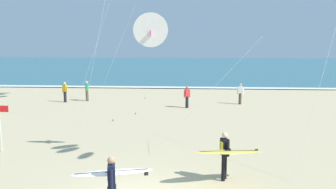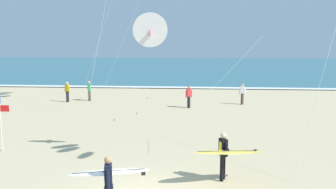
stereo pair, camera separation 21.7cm
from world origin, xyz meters
TOP-DOWN VIEW (x-y plane):
  - ocean_water at (0.00, 55.77)m, footprint 160.00×60.00m
  - shoreline_foam at (0.00, 26.07)m, footprint 160.00×1.22m
  - surfer_lead at (-0.74, -0.70)m, footprint 2.38×1.10m
  - surfer_trailing at (2.68, 1.82)m, footprint 2.48×1.39m
  - kite_delta_ivory_far at (-0.20, 4.47)m, footprint 5.33×1.10m
  - bystander_red_top at (1.11, 15.45)m, footprint 0.45×0.31m
  - bystander_white_top at (5.10, 17.20)m, footprint 0.50×0.22m
  - bystander_yellow_top at (-8.45, 17.20)m, footprint 0.47×0.28m
  - bystander_green_top at (-6.89, 17.87)m, footprint 0.22×0.50m
  - lifeguard_flag at (-6.78, 4.61)m, footprint 0.45×0.05m

SIDE VIEW (x-z plane):
  - ocean_water at x=0.00m, z-range 0.00..0.08m
  - shoreline_foam at x=0.00m, z-range 0.08..0.09m
  - bystander_red_top at x=1.11m, z-range 0.02..1.61m
  - bystander_white_top at x=5.10m, z-range 0.02..1.61m
  - bystander_yellow_top at x=-8.45m, z-range 0.02..1.61m
  - bystander_green_top at x=-6.89m, z-range 0.02..1.61m
  - surfer_lead at x=-0.74m, z-range 0.19..1.90m
  - surfer_trailing at x=2.68m, z-range 0.20..1.90m
  - lifeguard_flag at x=-6.78m, z-range 0.22..2.32m
  - kite_delta_ivory_far at x=-0.20m, z-range 2.25..8.19m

